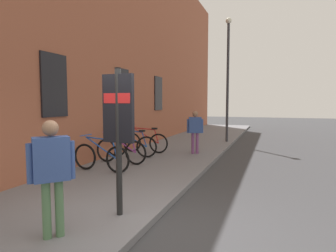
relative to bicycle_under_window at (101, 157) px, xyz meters
name	(u,v)px	position (x,y,z in m)	size (l,w,h in m)	color
ground	(248,161)	(3.38, -3.54, -0.51)	(60.00, 60.00, 0.00)	#38383A
sidewalk_pavement	(187,146)	(5.38, -0.79, -0.45)	(24.00, 3.50, 0.12)	slate
station_facade	(152,47)	(6.37, 1.26, 4.10)	(22.00, 0.65, 9.22)	#9E563D
bicycle_under_window	(101,157)	(0.00, 0.00, 0.00)	(0.48, 1.77, 0.97)	black
bicycle_by_door	(121,151)	(1.09, 0.02, 0.00)	(0.48, 1.77, 0.97)	black
bicycle_mid_rack	(132,146)	(2.10, 0.17, 0.00)	(0.52, 1.75, 0.97)	black
bicycle_far_end	(145,142)	(3.08, 0.12, 0.00)	(0.48, 1.77, 0.97)	black
transit_info_sign	(118,118)	(-2.45, -1.96, 1.21)	(0.12, 0.55, 2.40)	black
pedestrian_near_bus	(52,167)	(-3.47, -1.51, 0.60)	(0.50, 0.48, 1.61)	#4C724C
pedestrian_crossing_street	(195,128)	(3.49, -1.66, 0.55)	(0.36, 0.56, 1.54)	#723F72
street_lamp	(228,70)	(7.17, -2.24, 2.97)	(0.28, 0.28, 5.74)	#333338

